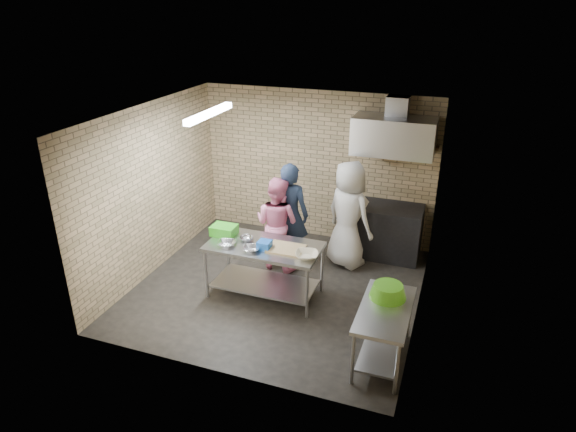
# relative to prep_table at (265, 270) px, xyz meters

# --- Properties ---
(floor) EXTENTS (4.20, 4.20, 0.00)m
(floor) POSITION_rel_prep_table_xyz_m (0.12, 0.22, -0.42)
(floor) COLOR black
(floor) RESTS_ON ground
(ceiling) EXTENTS (4.20, 4.20, 0.00)m
(ceiling) POSITION_rel_prep_table_xyz_m (0.12, 0.22, 2.28)
(ceiling) COLOR black
(ceiling) RESTS_ON ground
(back_wall) EXTENTS (4.20, 0.06, 2.70)m
(back_wall) POSITION_rel_prep_table_xyz_m (0.12, 2.22, 0.93)
(back_wall) COLOR tan
(back_wall) RESTS_ON ground
(front_wall) EXTENTS (4.20, 0.06, 2.70)m
(front_wall) POSITION_rel_prep_table_xyz_m (0.12, -1.78, 0.93)
(front_wall) COLOR tan
(front_wall) RESTS_ON ground
(left_wall) EXTENTS (0.06, 4.00, 2.70)m
(left_wall) POSITION_rel_prep_table_xyz_m (-1.98, 0.22, 0.93)
(left_wall) COLOR tan
(left_wall) RESTS_ON ground
(right_wall) EXTENTS (0.06, 4.00, 2.70)m
(right_wall) POSITION_rel_prep_table_xyz_m (2.22, 0.22, 0.93)
(right_wall) COLOR tan
(right_wall) RESTS_ON ground
(prep_table) EXTENTS (1.66, 0.83, 0.83)m
(prep_table) POSITION_rel_prep_table_xyz_m (0.00, 0.00, 0.00)
(prep_table) COLOR #AFB2B6
(prep_table) RESTS_ON floor
(side_counter) EXTENTS (0.60, 1.20, 0.75)m
(side_counter) POSITION_rel_prep_table_xyz_m (1.92, -0.88, -0.04)
(side_counter) COLOR silver
(side_counter) RESTS_ON floor
(stove) EXTENTS (1.20, 0.70, 0.90)m
(stove) POSITION_rel_prep_table_xyz_m (1.47, 1.87, 0.03)
(stove) COLOR black
(stove) RESTS_ON floor
(range_hood) EXTENTS (1.30, 0.60, 0.60)m
(range_hood) POSITION_rel_prep_table_xyz_m (1.47, 1.92, 1.68)
(range_hood) COLOR silver
(range_hood) RESTS_ON back_wall
(hood_duct) EXTENTS (0.35, 0.30, 0.30)m
(hood_duct) POSITION_rel_prep_table_xyz_m (1.47, 2.07, 2.13)
(hood_duct) COLOR #A5A8AD
(hood_duct) RESTS_ON back_wall
(wall_shelf) EXTENTS (0.80, 0.20, 0.04)m
(wall_shelf) POSITION_rel_prep_table_xyz_m (1.77, 2.11, 1.50)
(wall_shelf) COLOR #3F2B19
(wall_shelf) RESTS_ON back_wall
(fluorescent_fixture) EXTENTS (0.10, 1.25, 0.08)m
(fluorescent_fixture) POSITION_rel_prep_table_xyz_m (-0.88, 0.22, 2.22)
(fluorescent_fixture) COLOR white
(fluorescent_fixture) RESTS_ON ceiling
(green_crate) EXTENTS (0.37, 0.28, 0.15)m
(green_crate) POSITION_rel_prep_table_xyz_m (-0.70, 0.12, 0.49)
(green_crate) COLOR green
(green_crate) RESTS_ON prep_table
(blue_tub) EXTENTS (0.18, 0.18, 0.12)m
(blue_tub) POSITION_rel_prep_table_xyz_m (0.05, -0.10, 0.47)
(blue_tub) COLOR blue
(blue_tub) RESTS_ON prep_table
(cutting_board) EXTENTS (0.51, 0.39, 0.03)m
(cutting_board) POSITION_rel_prep_table_xyz_m (0.35, -0.02, 0.43)
(cutting_board) COLOR tan
(cutting_board) RESTS_ON prep_table
(mixing_bowl_a) EXTENTS (0.32, 0.32, 0.06)m
(mixing_bowl_a) POSITION_rel_prep_table_xyz_m (-0.50, -0.20, 0.45)
(mixing_bowl_a) COLOR silver
(mixing_bowl_a) RESTS_ON prep_table
(mixing_bowl_b) EXTENTS (0.24, 0.24, 0.06)m
(mixing_bowl_b) POSITION_rel_prep_table_xyz_m (-0.30, 0.05, 0.45)
(mixing_bowl_b) COLOR #B1B3B8
(mixing_bowl_b) RESTS_ON prep_table
(mixing_bowl_c) EXTENTS (0.29, 0.29, 0.06)m
(mixing_bowl_c) POSITION_rel_prep_table_xyz_m (-0.10, -0.22, 0.44)
(mixing_bowl_c) COLOR #BABCC1
(mixing_bowl_c) RESTS_ON prep_table
(ceramic_bowl) EXTENTS (0.39, 0.39, 0.08)m
(ceramic_bowl) POSITION_rel_prep_table_xyz_m (0.70, -0.15, 0.45)
(ceramic_bowl) COLOR beige
(ceramic_bowl) RESTS_ON prep_table
(green_basin) EXTENTS (0.46, 0.46, 0.17)m
(green_basin) POSITION_rel_prep_table_xyz_m (1.90, -0.63, 0.42)
(green_basin) COLOR #59C626
(green_basin) RESTS_ON side_counter
(bottle_red) EXTENTS (0.07, 0.07, 0.18)m
(bottle_red) POSITION_rel_prep_table_xyz_m (1.52, 2.11, 1.61)
(bottle_red) COLOR #B22619
(bottle_red) RESTS_ON wall_shelf
(bottle_green) EXTENTS (0.06, 0.06, 0.15)m
(bottle_green) POSITION_rel_prep_table_xyz_m (1.92, 2.11, 1.60)
(bottle_green) COLOR green
(bottle_green) RESTS_ON wall_shelf
(man_navy) EXTENTS (0.66, 0.44, 1.76)m
(man_navy) POSITION_rel_prep_table_xyz_m (0.02, 1.05, 0.46)
(man_navy) COLOR #151E35
(man_navy) RESTS_ON floor
(woman_pink) EXTENTS (0.86, 0.73, 1.56)m
(woman_pink) POSITION_rel_prep_table_xyz_m (-0.13, 0.86, 0.37)
(woman_pink) COLOR pink
(woman_pink) RESTS_ON floor
(woman_white) EXTENTS (1.05, 0.93, 1.80)m
(woman_white) POSITION_rel_prep_table_xyz_m (0.93, 1.33, 0.48)
(woman_white) COLOR silver
(woman_white) RESTS_ON floor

